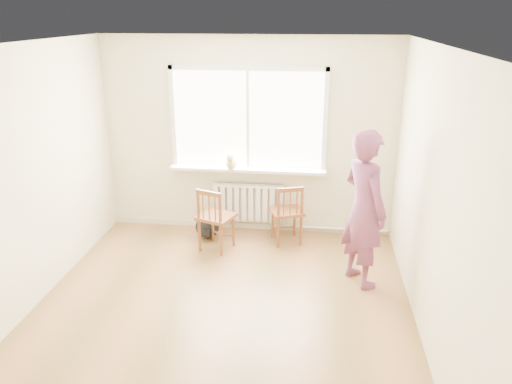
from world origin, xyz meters
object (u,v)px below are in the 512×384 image
(person, at_px, (364,209))
(chair_left, at_px, (214,219))
(chair_right, at_px, (288,214))
(cat, at_px, (231,162))
(backpack, at_px, (207,227))

(person, bearing_deg, chair_left, 40.41)
(chair_right, height_order, person, person)
(cat, bearing_deg, backpack, -146.80)
(backpack, bearing_deg, chair_left, -63.38)
(person, relative_size, backpack, 5.45)
(cat, xyz_separation_m, backpack, (-0.32, -0.21, -0.89))
(chair_left, distance_m, person, 1.98)
(cat, bearing_deg, chair_left, -104.09)
(chair_right, xyz_separation_m, person, (0.90, -0.92, 0.48))
(chair_left, height_order, cat, cat)
(person, bearing_deg, chair_right, 12.70)
(person, bearing_deg, backpack, 33.11)
(person, relative_size, cat, 4.69)
(person, xyz_separation_m, cat, (-1.69, 1.16, 0.15))
(chair_left, relative_size, chair_right, 1.03)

